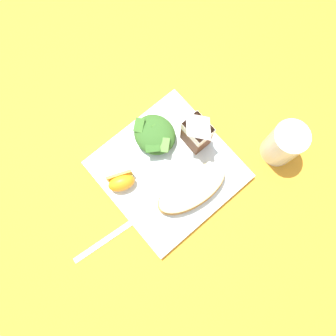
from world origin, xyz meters
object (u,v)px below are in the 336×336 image
orange_wedge_front (121,182)px  metal_fork (117,232)px  green_salad_pile (155,135)px  white_plate (168,170)px  drinking_clear_cup (284,144)px  milk_carton (197,132)px  cheesy_pizza_bread (192,189)px

orange_wedge_front → metal_fork: 0.11m
green_salad_pile → white_plate: bearing=-18.8°
white_plate → green_salad_pile: bearing=161.2°
orange_wedge_front → drinking_clear_cup: size_ratio=0.64×
green_salad_pile → milk_carton: milk_carton is taller
green_salad_pile → milk_carton: 0.10m
cheesy_pizza_bread → metal_fork: size_ratio=0.95×
cheesy_pizza_bread → drinking_clear_cup: 0.22m
white_plate → green_salad_pile: (-0.08, 0.03, 0.03)m
cheesy_pizza_bread → milk_carton: size_ratio=1.63×
orange_wedge_front → drinking_clear_cup: bearing=62.3°
green_salad_pile → metal_fork: (0.11, -0.20, -0.03)m
white_plate → green_salad_pile: size_ratio=2.58×
cheesy_pizza_bread → green_salad_pile: bearing=172.8°
white_plate → cheesy_pizza_bread: (0.07, 0.01, 0.03)m
milk_carton → metal_fork: bearing=-80.5°
green_salad_pile → cheesy_pizza_bread: bearing=-7.2°
cheesy_pizza_bread → drinking_clear_cup: (0.06, 0.22, 0.02)m
orange_wedge_front → white_plate: bearing=67.7°
cheesy_pizza_bread → milk_carton: (-0.08, 0.08, 0.04)m
milk_carton → drinking_clear_cup: 0.19m
metal_fork → drinking_clear_cup: 0.41m
milk_carton → metal_fork: (0.04, -0.27, -0.07)m
white_plate → milk_carton: 0.11m
white_plate → orange_wedge_front: bearing=-112.3°
milk_carton → white_plate: bearing=-82.9°
cheesy_pizza_bread → metal_fork: cheesy_pizza_bread is taller
green_salad_pile → drinking_clear_cup: drinking_clear_cup is taller
white_plate → metal_fork: bearing=-79.2°
cheesy_pizza_bread → orange_wedge_front: orange_wedge_front is taller
white_plate → orange_wedge_front: size_ratio=4.05×
metal_fork → milk_carton: bearing=99.5°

